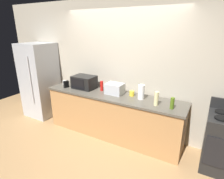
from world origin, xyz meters
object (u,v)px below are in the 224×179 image
object	(u,v)px
paper_towel_roll	(141,92)
cordless_phone	(66,84)
bottle_olive_oil	(172,103)
bottle_hand_soap	(156,99)
mug_white	(65,83)
microwave	(84,82)
refrigerator	(40,80)
mug_yellow	(132,93)
toaster_oven	(115,89)
bottle_hot_sauce	(102,86)

from	to	relation	value
paper_towel_roll	cordless_phone	size ratio (longest dim) A/B	1.80
bottle_olive_oil	bottle_hand_soap	xyz separation A→B (m)	(-0.26, 0.01, 0.02)
cordless_phone	bottle_olive_oil	bearing A→B (deg)	16.98
bottle_hand_soap	mug_white	xyz separation A→B (m)	(-2.16, 0.12, -0.07)
microwave	refrigerator	bearing A→B (deg)	-177.94
paper_towel_roll	bottle_olive_oil	distance (m)	0.61
mug_yellow	mug_white	bearing A→B (deg)	-176.85
refrigerator	microwave	bearing A→B (deg)	2.06
toaster_oven	mug_white	size ratio (longest dim) A/B	3.48
bottle_hand_soap	mug_yellow	bearing A→B (deg)	158.17
toaster_oven	bottle_hand_soap	world-z (taller)	bottle_hand_soap
refrigerator	paper_towel_roll	bearing A→B (deg)	1.09
microwave	bottle_hand_soap	world-z (taller)	microwave
paper_towel_roll	cordless_phone	distance (m)	1.67
bottle_hot_sauce	mug_yellow	world-z (taller)	bottle_hot_sauce
paper_towel_roll	bottle_olive_oil	size ratio (longest dim) A/B	1.41
refrigerator	mug_white	xyz separation A→B (m)	(0.80, 0.02, 0.05)
paper_towel_roll	toaster_oven	bearing A→B (deg)	178.97
paper_towel_roll	bottle_hot_sauce	size ratio (longest dim) A/B	1.32
paper_towel_roll	bottle_hot_sauce	bearing A→B (deg)	177.28
microwave	bottle_hot_sauce	xyz separation A→B (m)	(0.42, 0.04, -0.03)
mug_white	mug_yellow	bearing A→B (deg)	3.15
refrigerator	toaster_oven	size ratio (longest dim) A/B	5.29
mug_yellow	toaster_oven	bearing A→B (deg)	-171.41
bottle_hand_soap	mug_yellow	xyz separation A→B (m)	(-0.53, 0.21, -0.07)
microwave	cordless_phone	distance (m)	0.41
refrigerator	bottle_hot_sauce	xyz separation A→B (m)	(1.76, 0.09, 0.10)
mug_yellow	mug_white	size ratio (longest dim) A/B	1.01
microwave	mug_white	bearing A→B (deg)	-177.33
bottle_hot_sauce	bottle_hand_soap	distance (m)	1.22
refrigerator	mug_yellow	distance (m)	2.43
toaster_oven	refrigerator	bearing A→B (deg)	-178.34
microwave	bottle_hand_soap	xyz separation A→B (m)	(1.62, -0.15, -0.01)
microwave	toaster_oven	xyz separation A→B (m)	(0.74, 0.01, -0.03)
microwave	toaster_oven	distance (m)	0.74
toaster_oven	mug_yellow	bearing A→B (deg)	8.59
paper_towel_roll	mug_white	distance (m)	1.84
cordless_phone	bottle_hot_sauce	size ratio (longest dim) A/B	0.74
paper_towel_roll	bottle_hand_soap	bearing A→B (deg)	-25.07
bottle_hot_sauce	mug_white	xyz separation A→B (m)	(-0.96, -0.07, -0.05)
mug_yellow	bottle_olive_oil	bearing A→B (deg)	-15.61
microwave	mug_white	world-z (taller)	microwave
paper_towel_roll	cordless_phone	xyz separation A→B (m)	(-1.66, -0.16, -0.06)
microwave	bottle_hot_sauce	world-z (taller)	microwave
paper_towel_roll	microwave	bearing A→B (deg)	-179.90
paper_towel_roll	mug_white	world-z (taller)	paper_towel_roll
toaster_oven	mug_white	distance (m)	1.28
cordless_phone	toaster_oven	bearing A→B (deg)	25.79
refrigerator	cordless_phone	world-z (taller)	refrigerator
bottle_olive_oil	bottle_hot_sauce	world-z (taller)	bottle_hot_sauce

